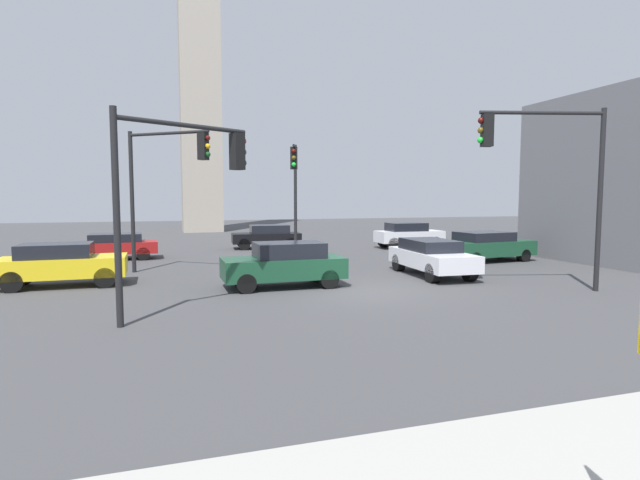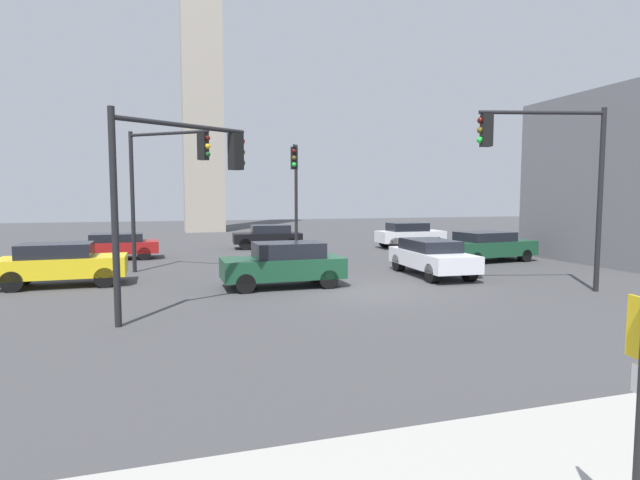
% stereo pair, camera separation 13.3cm
% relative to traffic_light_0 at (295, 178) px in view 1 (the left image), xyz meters
% --- Properties ---
extents(ground_plane, '(102.97, 102.97, 0.00)m').
position_rel_traffic_light_0_xyz_m(ground_plane, '(-0.02, -8.67, -3.94)').
color(ground_plane, '#424244').
extents(traffic_light_0, '(1.00, 2.86, 5.64)m').
position_rel_traffic_light_0_xyz_m(traffic_light_0, '(0.00, 0.00, 0.00)').
color(traffic_light_0, black).
rests_on(traffic_light_0, ground_plane).
extents(traffic_light_1, '(2.98, 2.36, 5.60)m').
position_rel_traffic_light_0_xyz_m(traffic_light_1, '(-5.97, -3.12, 0.11)').
color(traffic_light_1, black).
rests_on(traffic_light_1, ground_plane).
extents(traffic_light_2, '(3.36, 1.96, 5.05)m').
position_rel_traffic_light_0_xyz_m(traffic_light_2, '(-5.60, -10.27, -0.31)').
color(traffic_light_2, black).
rests_on(traffic_light_2, ground_plane).
extents(traffic_light_3, '(3.95, 1.24, 5.80)m').
position_rel_traffic_light_0_xyz_m(traffic_light_3, '(5.44, -10.46, 0.26)').
color(traffic_light_3, black).
rests_on(traffic_light_3, ground_plane).
extents(car_0, '(4.08, 1.89, 1.38)m').
position_rel_traffic_light_0_xyz_m(car_0, '(-0.25, 5.51, -3.21)').
color(car_0, black).
rests_on(car_0, ground_plane).
extents(car_1, '(4.04, 1.74, 1.50)m').
position_rel_traffic_light_0_xyz_m(car_1, '(-2.25, -7.19, -3.16)').
color(car_1, '#19472D').
rests_on(car_1, ground_plane).
extents(car_2, '(4.02, 1.79, 1.46)m').
position_rel_traffic_light_0_xyz_m(car_2, '(-9.42, -4.80, -3.16)').
color(car_2, yellow).
rests_on(car_2, ground_plane).
extents(car_3, '(4.48, 2.37, 1.39)m').
position_rel_traffic_light_0_xyz_m(car_3, '(8.42, -3.45, -3.20)').
color(car_3, '#19472D').
rests_on(car_3, ground_plane).
extents(car_4, '(1.97, 4.43, 1.38)m').
position_rel_traffic_light_0_xyz_m(car_4, '(3.72, -6.50, -3.19)').
color(car_4, silver).
rests_on(car_4, ground_plane).
extents(car_5, '(4.31, 1.88, 1.26)m').
position_rel_traffic_light_0_xyz_m(car_5, '(-8.46, 2.50, -3.26)').
color(car_5, maroon).
rests_on(car_5, ground_plane).
extents(car_6, '(3.99, 1.73, 1.50)m').
position_rel_traffic_light_0_xyz_m(car_6, '(7.84, 3.25, -3.15)').
color(car_6, silver).
rests_on(car_6, ground_plane).
extents(skyline_tower, '(3.38, 3.38, 37.22)m').
position_rel_traffic_light_0_xyz_m(skyline_tower, '(-2.73, 21.91, 14.67)').
color(skyline_tower, '#A89E8E').
rests_on(skyline_tower, ground_plane).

